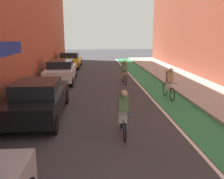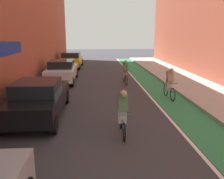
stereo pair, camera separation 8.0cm
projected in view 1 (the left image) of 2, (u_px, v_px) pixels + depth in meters
name	position (u px, v px, depth m)	size (l,w,h in m)	color
ground_plane	(108.00, 98.00, 12.52)	(76.82, 76.82, 0.00)	#38383D
bike_lane_paint	(157.00, 88.00, 14.72)	(1.60, 34.92, 0.00)	#2D8451
lane_divider_stripe	(143.00, 89.00, 14.64)	(0.12, 34.92, 0.00)	white
sidewalk_right	(195.00, 87.00, 14.89)	(3.25, 34.92, 0.14)	#A8A59E
parked_sedan_black	(39.00, 98.00, 9.58)	(1.95, 4.76, 1.53)	black
parked_sedan_white	(61.00, 71.00, 16.51)	(1.88, 4.64, 1.53)	silver
parked_sedan_yellow_cab	(70.00, 60.00, 23.30)	(2.07, 4.35, 1.53)	yellow
cyclist_mid	(123.00, 111.00, 7.88)	(0.48, 1.67, 1.59)	black
cyclist_trailing	(169.00, 83.00, 12.37)	(0.48, 1.72, 1.62)	black
cyclist_far	(124.00, 72.00, 15.91)	(0.48, 1.72, 1.62)	black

